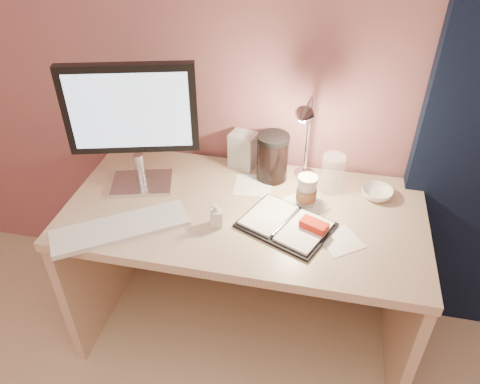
% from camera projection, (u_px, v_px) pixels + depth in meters
% --- Properties ---
extents(desk, '(1.40, 0.70, 0.73)m').
position_uv_depth(desk, '(247.00, 239.00, 2.02)').
color(desk, beige).
rests_on(desk, ground).
extents(monitor, '(0.49, 0.24, 0.53)m').
position_uv_depth(monitor, '(132.00, 117.00, 1.77)').
color(monitor, silver).
rests_on(monitor, desk).
extents(keyboard, '(0.49, 0.40, 0.02)m').
position_uv_depth(keyboard, '(121.00, 228.00, 1.72)').
color(keyboard, white).
rests_on(keyboard, desk).
extents(planner, '(0.39, 0.35, 0.05)m').
position_uv_depth(planner, '(288.00, 224.00, 1.74)').
color(planner, black).
rests_on(planner, desk).
extents(paper_a, '(0.19, 0.19, 0.00)m').
position_uv_depth(paper_a, '(340.00, 241.00, 1.68)').
color(paper_a, white).
rests_on(paper_a, desk).
extents(paper_b, '(0.17, 0.17, 0.00)m').
position_uv_depth(paper_b, '(253.00, 185.00, 1.96)').
color(paper_b, white).
rests_on(paper_b, desk).
extents(paper_c, '(0.21, 0.21, 0.00)m').
position_uv_depth(paper_c, '(305.00, 204.00, 1.85)').
color(paper_c, white).
rests_on(paper_c, desk).
extents(coffee_cup, '(0.08, 0.08, 0.13)m').
position_uv_depth(coffee_cup, '(307.00, 191.00, 1.82)').
color(coffee_cup, silver).
rests_on(coffee_cup, desk).
extents(clear_cup, '(0.09, 0.09, 0.16)m').
position_uv_depth(clear_cup, '(332.00, 173.00, 1.89)').
color(clear_cup, white).
rests_on(clear_cup, desk).
extents(bowl, '(0.15, 0.15, 0.04)m').
position_uv_depth(bowl, '(377.00, 193.00, 1.88)').
color(bowl, white).
rests_on(bowl, desk).
extents(lotion_bottle, '(0.06, 0.06, 0.10)m').
position_uv_depth(lotion_bottle, '(216.00, 214.00, 1.72)').
color(lotion_bottle, silver).
rests_on(lotion_bottle, desk).
extents(dark_jar, '(0.13, 0.13, 0.18)m').
position_uv_depth(dark_jar, '(272.00, 159.00, 1.95)').
color(dark_jar, black).
rests_on(dark_jar, desk).
extents(product_box, '(0.13, 0.11, 0.16)m').
position_uv_depth(product_box, '(243.00, 150.00, 2.03)').
color(product_box, '#B7B8B3').
rests_on(product_box, desk).
extents(desk_lamp, '(0.10, 0.24, 0.40)m').
position_uv_depth(desk_lamp, '(310.00, 138.00, 1.79)').
color(desk_lamp, silver).
rests_on(desk_lamp, desk).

